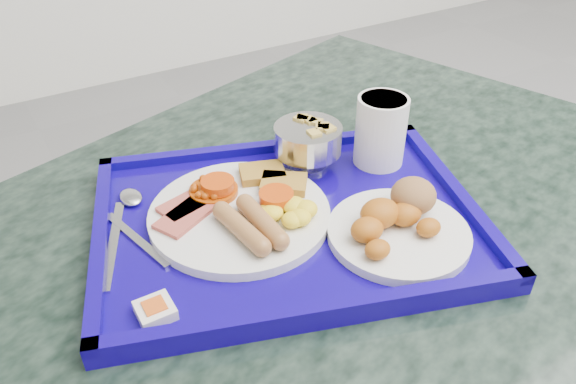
# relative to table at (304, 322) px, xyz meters

# --- Properties ---
(table) EXTENTS (1.39, 1.13, 0.75)m
(table) POSITION_rel_table_xyz_m (0.00, 0.00, 0.00)
(table) COLOR slate
(table) RESTS_ON floor
(tray) EXTENTS (0.58, 0.49, 0.03)m
(tray) POSITION_rel_table_xyz_m (-0.02, 0.01, 0.20)
(tray) COLOR #10027F
(tray) RESTS_ON table
(main_plate) EXTENTS (0.23, 0.23, 0.04)m
(main_plate) POSITION_rel_table_xyz_m (-0.07, 0.03, 0.22)
(main_plate) COLOR silver
(main_plate) RESTS_ON tray
(bread_plate) EXTENTS (0.18, 0.18, 0.06)m
(bread_plate) POSITION_rel_table_xyz_m (0.08, -0.09, 0.23)
(bread_plate) COLOR silver
(bread_plate) RESTS_ON tray
(fruit_bowl) EXTENTS (0.10, 0.10, 0.07)m
(fruit_bowl) POSITION_rel_table_xyz_m (0.06, 0.10, 0.25)
(fruit_bowl) COLOR #B8B8BA
(fruit_bowl) RESTS_ON tray
(juice_cup) EXTENTS (0.07, 0.07, 0.10)m
(juice_cup) POSITION_rel_table_xyz_m (0.16, 0.06, 0.26)
(juice_cup) COLOR white
(juice_cup) RESTS_ON tray
(spoon) EXTENTS (0.06, 0.18, 0.01)m
(spoon) POSITION_rel_table_xyz_m (-0.19, 0.12, 0.21)
(spoon) COLOR #B8B8BA
(spoon) RESTS_ON tray
(knife) EXTENTS (0.08, 0.16, 0.00)m
(knife) POSITION_rel_table_xyz_m (-0.24, 0.07, 0.21)
(knife) COLOR #B8B8BA
(knife) RESTS_ON tray
(jam_packet) EXTENTS (0.04, 0.04, 0.02)m
(jam_packet) POSITION_rel_table_xyz_m (-0.23, -0.06, 0.22)
(jam_packet) COLOR white
(jam_packet) RESTS_ON tray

